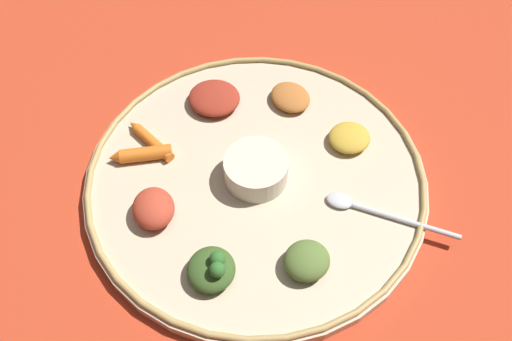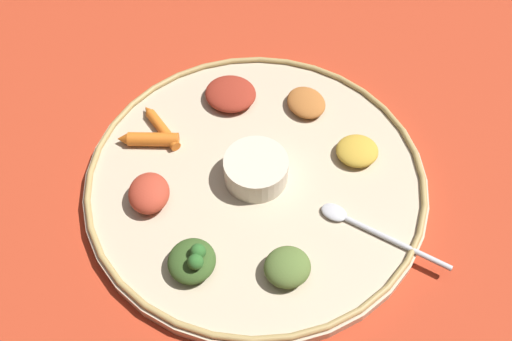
{
  "view_description": "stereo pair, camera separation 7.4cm",
  "coord_description": "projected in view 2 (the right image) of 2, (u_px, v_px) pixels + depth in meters",
  "views": [
    {
      "loc": [
        -0.26,
        0.35,
        0.63
      ],
      "look_at": [
        0.0,
        0.0,
        0.03
      ],
      "focal_mm": 39.98,
      "sensor_mm": 36.0,
      "label": 1
    },
    {
      "loc": [
        -0.31,
        0.3,
        0.63
      ],
      "look_at": [
        0.0,
        0.0,
        0.03
      ],
      "focal_mm": 39.98,
      "sensor_mm": 36.0,
      "label": 2
    }
  ],
  "objects": [
    {
      "name": "ground_plane",
      "position": [
        256.0,
        184.0,
        0.77
      ],
      "size": [
        2.4,
        2.4,
        0.0
      ],
      "primitive_type": "plane",
      "color": "#B7381E"
    },
    {
      "name": "platter",
      "position": [
        256.0,
        181.0,
        0.76
      ],
      "size": [
        0.45,
        0.45,
        0.02
      ],
      "primitive_type": "cylinder",
      "color": "#C6B293",
      "rests_on": "ground_plane"
    },
    {
      "name": "platter_rim",
      "position": [
        256.0,
        176.0,
        0.75
      ],
      "size": [
        0.45,
        0.45,
        0.01
      ],
      "primitive_type": "torus",
      "color": "tan",
      "rests_on": "platter"
    },
    {
      "name": "center_bowl",
      "position": [
        256.0,
        169.0,
        0.74
      ],
      "size": [
        0.08,
        0.08,
        0.04
      ],
      "color": "beige",
      "rests_on": "platter"
    },
    {
      "name": "spoon",
      "position": [
        364.0,
        227.0,
        0.71
      ],
      "size": [
        0.17,
        0.06,
        0.01
      ],
      "color": "silver",
      "rests_on": "platter"
    },
    {
      "name": "greens_pile",
      "position": [
        192.0,
        260.0,
        0.67
      ],
      "size": [
        0.08,
        0.08,
        0.04
      ],
      "color": "#385623",
      "rests_on": "platter"
    },
    {
      "name": "carrot_near_spoon",
      "position": [
        161.0,
        127.0,
        0.8
      ],
      "size": [
        0.09,
        0.03,
        0.01
      ],
      "color": "orange",
      "rests_on": "platter"
    },
    {
      "name": "carrot_outer",
      "position": [
        149.0,
        139.0,
        0.78
      ],
      "size": [
        0.07,
        0.07,
        0.02
      ],
      "color": "orange",
      "rests_on": "platter"
    },
    {
      "name": "mound_beet",
      "position": [
        231.0,
        94.0,
        0.83
      ],
      "size": [
        0.1,
        0.09,
        0.02
      ],
      "primitive_type": "ellipsoid",
      "rotation": [
        0.0,
        0.0,
        3.54
      ],
      "color": "maroon",
      "rests_on": "platter"
    },
    {
      "name": "mound_lentil_yellow",
      "position": [
        357.0,
        151.0,
        0.77
      ],
      "size": [
        0.08,
        0.08,
        0.02
      ],
      "primitive_type": "ellipsoid",
      "rotation": [
        0.0,
        0.0,
        4.18
      ],
      "color": "gold",
      "rests_on": "platter"
    },
    {
      "name": "mound_chickpea",
      "position": [
        306.0,
        103.0,
        0.82
      ],
      "size": [
        0.07,
        0.07,
        0.02
      ],
      "primitive_type": "ellipsoid",
      "rotation": [
        0.0,
        0.0,
        5.99
      ],
      "color": "#B2662D",
      "rests_on": "platter"
    },
    {
      "name": "mound_berbere_red",
      "position": [
        149.0,
        193.0,
        0.72
      ],
      "size": [
        0.08,
        0.08,
        0.03
      ],
      "primitive_type": "ellipsoid",
      "rotation": [
        0.0,
        0.0,
        2.47
      ],
      "color": "#B73D28",
      "rests_on": "platter"
    },
    {
      "name": "mound_collards",
      "position": [
        287.0,
        267.0,
        0.66
      ],
      "size": [
        0.07,
        0.07,
        0.03
      ],
      "primitive_type": "ellipsoid",
      "rotation": [
        0.0,
        0.0,
        4.42
      ],
      "color": "#567033",
      "rests_on": "platter"
    }
  ]
}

